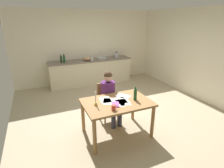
% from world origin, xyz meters
% --- Properties ---
extents(ground_plane, '(5.20, 5.20, 0.04)m').
position_xyz_m(ground_plane, '(0.00, 0.00, -0.02)').
color(ground_plane, tan).
extents(wall_back, '(5.20, 0.12, 2.60)m').
position_xyz_m(wall_back, '(0.00, 2.60, 1.30)').
color(wall_back, silver).
rests_on(wall_back, ground).
extents(wall_right, '(0.12, 5.20, 2.60)m').
position_xyz_m(wall_right, '(2.60, 0.00, 1.30)').
color(wall_right, silver).
rests_on(wall_right, ground).
extents(kitchen_counter, '(2.98, 0.64, 0.90)m').
position_xyz_m(kitchen_counter, '(0.00, 2.24, 0.45)').
color(kitchen_counter, beige).
rests_on(kitchen_counter, ground).
extents(dining_table, '(1.33, 0.89, 0.74)m').
position_xyz_m(dining_table, '(-0.47, -0.99, 0.64)').
color(dining_table, '#9E7042').
rests_on(dining_table, ground).
extents(chair_at_table, '(0.44, 0.44, 0.87)m').
position_xyz_m(chair_at_table, '(-0.41, -0.30, 0.49)').
color(chair_at_table, '#9E7042').
rests_on(chair_at_table, ground).
extents(person_seated, '(0.36, 0.61, 1.19)m').
position_xyz_m(person_seated, '(-0.39, -0.45, 0.68)').
color(person_seated, '#592666').
rests_on(person_seated, ground).
extents(coffee_mug, '(0.11, 0.08, 0.10)m').
position_xyz_m(coffee_mug, '(-0.67, -1.28, 0.80)').
color(coffee_mug, '#D84C3F').
rests_on(coffee_mug, dining_table).
extents(candlestick, '(0.06, 0.06, 0.28)m').
position_xyz_m(candlestick, '(-0.90, -0.97, 0.82)').
color(candlestick, gold).
rests_on(candlestick, dining_table).
extents(book_magazine, '(0.20, 0.26, 0.02)m').
position_xyz_m(book_magazine, '(-0.55, -1.11, 0.75)').
color(book_magazine, '#AD51B5').
rests_on(book_magazine, dining_table).
extents(paper_letter, '(0.34, 0.36, 0.00)m').
position_xyz_m(paper_letter, '(-0.23, -0.80, 0.75)').
color(paper_letter, white).
rests_on(paper_letter, dining_table).
extents(paper_bill, '(0.25, 0.33, 0.00)m').
position_xyz_m(paper_bill, '(-0.65, -0.82, 0.75)').
color(paper_bill, white).
rests_on(paper_bill, dining_table).
extents(paper_envelope, '(0.24, 0.32, 0.00)m').
position_xyz_m(paper_envelope, '(-0.37, -0.97, 0.75)').
color(paper_envelope, white).
rests_on(paper_envelope, dining_table).
extents(paper_receipt, '(0.32, 0.36, 0.00)m').
position_xyz_m(paper_receipt, '(-0.61, -0.92, 0.75)').
color(paper_receipt, white).
rests_on(paper_receipt, dining_table).
extents(paper_notice, '(0.32, 0.36, 0.00)m').
position_xyz_m(paper_notice, '(-0.45, -1.07, 0.75)').
color(paper_notice, white).
rests_on(paper_notice, dining_table).
extents(paper_flyer, '(0.27, 0.33, 0.00)m').
position_xyz_m(paper_flyer, '(-0.34, -1.07, 0.75)').
color(paper_flyer, white).
rests_on(paper_flyer, dining_table).
extents(wine_bottle_on_table, '(0.07, 0.07, 0.28)m').
position_xyz_m(wine_bottle_on_table, '(-0.10, -1.07, 0.86)').
color(wine_bottle_on_table, '#194C23').
rests_on(wine_bottle_on_table, dining_table).
extents(sink_unit, '(0.36, 0.36, 0.24)m').
position_xyz_m(sink_unit, '(0.44, 2.24, 0.92)').
color(sink_unit, '#B2B7BC').
rests_on(sink_unit, kitchen_counter).
extents(bottle_oil, '(0.06, 0.06, 0.27)m').
position_xyz_m(bottle_oil, '(-1.03, 2.19, 1.01)').
color(bottle_oil, black).
rests_on(bottle_oil, kitchen_counter).
extents(bottle_vinegar, '(0.07, 0.07, 0.29)m').
position_xyz_m(bottle_vinegar, '(-0.93, 2.19, 1.02)').
color(bottle_vinegar, '#194C23').
rests_on(bottle_vinegar, kitchen_counter).
extents(mixing_bowl, '(0.28, 0.28, 0.12)m').
position_xyz_m(mixing_bowl, '(-0.15, 2.17, 0.96)').
color(mixing_bowl, tan).
rests_on(mixing_bowl, kitchen_counter).
extents(stovetop_kettle, '(0.18, 0.18, 0.22)m').
position_xyz_m(stovetop_kettle, '(1.03, 2.24, 1.00)').
color(stovetop_kettle, '#B7BABF').
rests_on(stovetop_kettle, kitchen_counter).
extents(wine_glass_near_sink, '(0.07, 0.07, 0.15)m').
position_xyz_m(wine_glass_near_sink, '(0.06, 2.39, 1.01)').
color(wine_glass_near_sink, silver).
rests_on(wine_glass_near_sink, kitchen_counter).
extents(wine_glass_by_kettle, '(0.07, 0.07, 0.15)m').
position_xyz_m(wine_glass_by_kettle, '(-0.04, 2.39, 1.01)').
color(wine_glass_by_kettle, silver).
rests_on(wine_glass_by_kettle, kitchen_counter).
extents(wine_glass_back_left, '(0.07, 0.07, 0.15)m').
position_xyz_m(wine_glass_back_left, '(-0.16, 2.39, 1.01)').
color(wine_glass_back_left, silver).
rests_on(wine_glass_back_left, kitchen_counter).
extents(teacup_on_counter, '(0.12, 0.08, 0.10)m').
position_xyz_m(teacup_on_counter, '(0.01, 2.09, 0.95)').
color(teacup_on_counter, white).
rests_on(teacup_on_counter, kitchen_counter).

